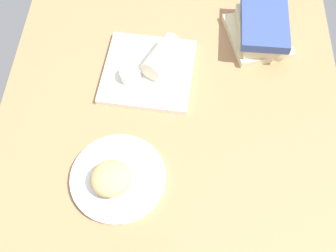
{
  "coord_description": "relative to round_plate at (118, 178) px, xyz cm",
  "views": [
    {
      "loc": [
        54.39,
        2.07,
        94.08
      ],
      "look_at": [
        4.9,
        -0.53,
        7.0
      ],
      "focal_mm": 43.49,
      "sensor_mm": 36.0,
      "label": 1
    }
  ],
  "objects": [
    {
      "name": "dining_table",
      "position": [
        -18.26,
        11.65,
        -2.7
      ],
      "size": [
        110.0,
        90.0,
        4.0
      ],
      "primitive_type": "cube",
      "color": "#9E754C",
      "rests_on": "ground"
    },
    {
      "name": "breakfast_wrap",
      "position": [
        -33.92,
        8.32,
        3.81
      ],
      "size": [
        13.83,
        10.87,
        5.82
      ],
      "primitive_type": "cylinder",
      "rotation": [
        1.57,
        0.0,
        1.1
      ],
      "color": "beige",
      "rests_on": "square_plate"
    },
    {
      "name": "square_plate",
      "position": [
        -31.52,
        4.73,
        0.1
      ],
      "size": [
        26.05,
        26.05,
        1.6
      ],
      "primitive_type": "cube",
      "rotation": [
        0.0,
        0.0,
        -0.09
      ],
      "color": "white",
      "rests_on": "dining_table"
    },
    {
      "name": "round_plate",
      "position": [
        0.0,
        0.0,
        0.0
      ],
      "size": [
        22.54,
        22.54,
        1.4
      ],
      "primitive_type": "cylinder",
      "color": "white",
      "rests_on": "dining_table"
    },
    {
      "name": "scone_pastry",
      "position": [
        1.39,
        -1.08,
        2.93
      ],
      "size": [
        11.56,
        11.85,
        4.47
      ],
      "primitive_type": "ellipsoid",
      "rotation": [
        0.0,
        0.0,
        1.85
      ],
      "color": "tan",
      "rests_on": "round_plate"
    },
    {
      "name": "book_stack",
      "position": [
        -45.46,
        35.69,
        3.38
      ],
      "size": [
        22.29,
        20.12,
        8.33
      ],
      "color": "beige",
      "rests_on": "dining_table"
    },
    {
      "name": "sauce_cup",
      "position": [
        -28.52,
        0.24,
        2.37
      ],
      "size": [
        5.48,
        5.48,
        2.75
      ],
      "color": "silver",
      "rests_on": "square_plate"
    }
  ]
}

